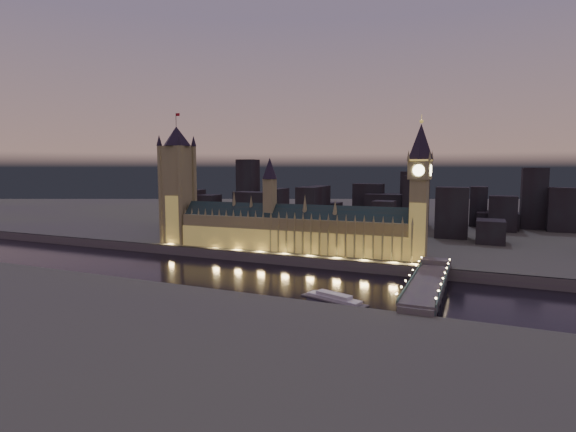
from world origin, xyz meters
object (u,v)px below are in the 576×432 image
at_px(elizabeth_tower, 420,180).
at_px(river_boat, 334,298).
at_px(victoria_tower, 178,179).
at_px(palace_of_westminster, 290,229).
at_px(westminster_bridge, 428,286).

height_order(elizabeth_tower, river_boat, elizabeth_tower).
bearing_deg(river_boat, victoria_tower, 151.97).
xyz_separation_m(palace_of_westminster, elizabeth_tower, (103.76, 0.19, 41.87)).
xyz_separation_m(westminster_bridge, river_boat, (-49.51, -32.29, -4.43)).
relative_size(victoria_tower, westminster_bridge, 1.06).
relative_size(elizabeth_tower, river_boat, 2.50).
bearing_deg(victoria_tower, river_boat, -28.03).
bearing_deg(elizabeth_tower, palace_of_westminster, -179.90).
relative_size(westminster_bridge, river_boat, 2.61).
xyz_separation_m(victoria_tower, westminster_bridge, (232.94, -65.36, -61.19)).
relative_size(victoria_tower, elizabeth_tower, 1.10).
distance_m(elizabeth_tower, river_boat, 123.20).
height_order(palace_of_westminster, elizabeth_tower, elizabeth_tower).
relative_size(palace_of_westminster, westminster_bridge, 1.79).
xyz_separation_m(elizabeth_tower, river_boat, (-34.57, -97.65, -66.69)).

